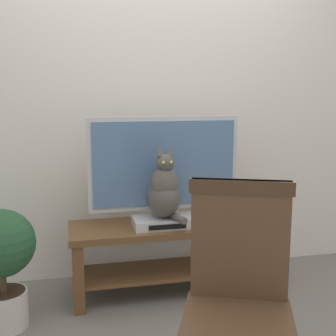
{
  "coord_description": "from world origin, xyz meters",
  "views": [
    {
      "loc": [
        -0.62,
        -2.31,
        1.37
      ],
      "look_at": [
        0.0,
        0.43,
        0.88
      ],
      "focal_mm": 47.05,
      "sensor_mm": 36.0,
      "label": 1
    }
  ],
  "objects_px": {
    "media_box": "(164,222)",
    "potted_plant": "(2,258)",
    "wooden_chair": "(239,290)",
    "tv_stand": "(166,244)",
    "tv": "(164,166)",
    "cat": "(164,191)",
    "book_stack": "(236,214)"
  },
  "relations": [
    {
      "from": "cat",
      "to": "book_stack",
      "type": "height_order",
      "value": "cat"
    },
    {
      "from": "cat",
      "to": "wooden_chair",
      "type": "xyz_separation_m",
      "value": [
        0.05,
        -1.17,
        -0.15
      ]
    },
    {
      "from": "tv_stand",
      "to": "potted_plant",
      "type": "relative_size",
      "value": 1.82
    },
    {
      "from": "tv_stand",
      "to": "media_box",
      "type": "relative_size",
      "value": 3.19
    },
    {
      "from": "media_box",
      "to": "potted_plant",
      "type": "distance_m",
      "value": 1.02
    },
    {
      "from": "cat",
      "to": "tv_stand",
      "type": "bearing_deg",
      "value": 67.2
    },
    {
      "from": "book_stack",
      "to": "tv",
      "type": "bearing_deg",
      "value": 172.11
    },
    {
      "from": "tv_stand",
      "to": "book_stack",
      "type": "relative_size",
      "value": 6.06
    },
    {
      "from": "media_box",
      "to": "potted_plant",
      "type": "relative_size",
      "value": 0.57
    },
    {
      "from": "tv_stand",
      "to": "potted_plant",
      "type": "distance_m",
      "value": 1.06
    },
    {
      "from": "potted_plant",
      "to": "tv_stand",
      "type": "bearing_deg",
      "value": 13.48
    },
    {
      "from": "tv_stand",
      "to": "book_stack",
      "type": "distance_m",
      "value": 0.53
    },
    {
      "from": "tv",
      "to": "wooden_chair",
      "type": "bearing_deg",
      "value": -89.11
    },
    {
      "from": "media_box",
      "to": "tv_stand",
      "type": "bearing_deg",
      "value": 61.43
    },
    {
      "from": "tv",
      "to": "potted_plant",
      "type": "bearing_deg",
      "value": -163.54
    },
    {
      "from": "tv",
      "to": "wooden_chair",
      "type": "height_order",
      "value": "tv"
    },
    {
      "from": "tv_stand",
      "to": "book_stack",
      "type": "xyz_separation_m",
      "value": [
        0.49,
        -0.01,
        0.18
      ]
    },
    {
      "from": "tv_stand",
      "to": "media_box",
      "type": "height_order",
      "value": "media_box"
    },
    {
      "from": "tv_stand",
      "to": "cat",
      "type": "xyz_separation_m",
      "value": [
        -0.03,
        -0.07,
        0.39
      ]
    },
    {
      "from": "tv_stand",
      "to": "tv",
      "type": "bearing_deg",
      "value": 89.98
    },
    {
      "from": "wooden_chair",
      "to": "potted_plant",
      "type": "distance_m",
      "value": 1.45
    },
    {
      "from": "tv",
      "to": "media_box",
      "type": "relative_size",
      "value": 2.52
    },
    {
      "from": "book_stack",
      "to": "potted_plant",
      "type": "relative_size",
      "value": 0.3
    },
    {
      "from": "cat",
      "to": "book_stack",
      "type": "relative_size",
      "value": 2.25
    },
    {
      "from": "book_stack",
      "to": "cat",
      "type": "bearing_deg",
      "value": -173.66
    },
    {
      "from": "tv",
      "to": "potted_plant",
      "type": "distance_m",
      "value": 1.16
    },
    {
      "from": "tv_stand",
      "to": "potted_plant",
      "type": "xyz_separation_m",
      "value": [
        -1.02,
        -0.25,
        0.08
      ]
    },
    {
      "from": "media_box",
      "to": "book_stack",
      "type": "relative_size",
      "value": 1.9
    },
    {
      "from": "tv_stand",
      "to": "tv",
      "type": "height_order",
      "value": "tv"
    },
    {
      "from": "tv",
      "to": "book_stack",
      "type": "xyz_separation_m",
      "value": [
        0.49,
        -0.07,
        -0.35
      ]
    },
    {
      "from": "tv_stand",
      "to": "potted_plant",
      "type": "height_order",
      "value": "potted_plant"
    },
    {
      "from": "tv_stand",
      "to": "wooden_chair",
      "type": "xyz_separation_m",
      "value": [
        0.02,
        -1.24,
        0.24
      ]
    }
  ]
}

